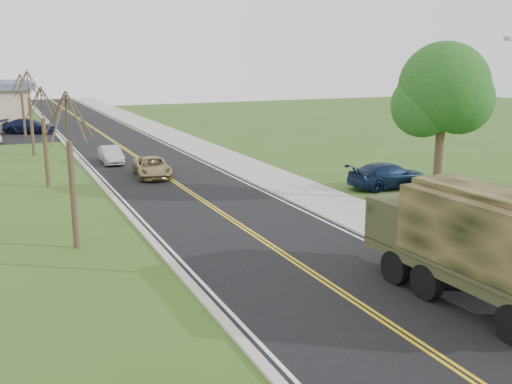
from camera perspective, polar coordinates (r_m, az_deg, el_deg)
ground at (r=17.08m, az=12.06°, el=-12.12°), size 160.00×160.00×0.00m
road at (r=53.61m, az=-14.22°, el=5.03°), size 8.00×120.00×0.01m
curb_right at (r=54.48m, az=-9.92°, el=5.42°), size 0.30×120.00×0.12m
sidewalk_right at (r=54.95m, az=-8.15°, el=5.54°), size 3.20×120.00×0.10m
curb_left at (r=53.03m, az=-18.65°, el=4.71°), size 0.30×120.00×0.10m
leafy_tree at (r=30.29m, az=18.22°, el=9.26°), size 4.83×4.50×8.10m
bare_tree_a at (r=22.87m, az=-17.91°, el=0.95°), size 1.93×2.26×6.08m
bare_tree_b at (r=34.69m, az=-20.34°, el=4.49°), size 1.83×2.14×5.73m
bare_tree_c at (r=46.55m, az=-21.58°, el=6.78°), size 2.04×2.39×6.42m
bare_tree_d at (r=58.51m, az=-22.27°, el=7.62°), size 1.88×2.20×5.91m
military_truck at (r=18.12m, az=21.26°, el=-4.32°), size 2.76×7.27×3.58m
suv_champagne at (r=36.28m, az=-10.35°, el=2.46°), size 2.49×4.59×1.22m
sedan_silver at (r=41.59m, az=-14.30°, el=3.62°), size 1.35×3.73×1.22m
pickup_navy at (r=33.47m, az=13.15°, el=1.62°), size 4.98×2.09×1.44m
utility_box_near at (r=21.71m, az=20.00°, el=-5.67°), size 0.66×0.57×0.80m
lot_car_navy at (r=61.03m, az=-21.70°, el=6.14°), size 5.46×3.92×1.47m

